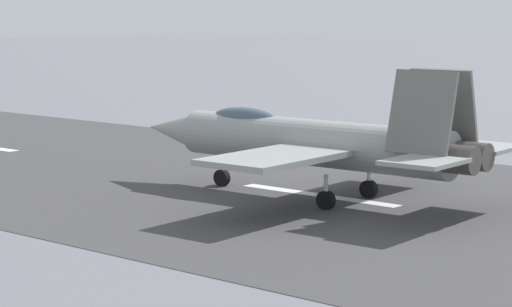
{
  "coord_description": "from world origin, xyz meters",
  "views": [
    {
      "loc": [
        -26.58,
        34.98,
        7.98
      ],
      "look_at": [
        -0.34,
        3.78,
        2.2
      ],
      "focal_mm": 72.37,
      "sensor_mm": 36.0,
      "label": 1
    }
  ],
  "objects": [
    {
      "name": "fighter_jet",
      "position": [
        -0.79,
        0.75,
        2.45
      ],
      "size": [
        17.4,
        13.79,
        5.65
      ],
      "color": "gray",
      "rests_on": "ground"
    },
    {
      "name": "ground_plane",
      "position": [
        0.0,
        0.0,
        0.0
      ],
      "size": [
        400.0,
        400.0,
        0.0
      ],
      "primitive_type": "plane",
      "color": "slate"
    },
    {
      "name": "marker_cone_mid",
      "position": [
        5.23,
        -12.61,
        0.28
      ],
      "size": [
        0.44,
        0.44,
        0.55
      ],
      "primitive_type": "cone",
      "color": "orange",
      "rests_on": "ground"
    },
    {
      "name": "runway_strip",
      "position": [
        -0.02,
        0.0,
        0.01
      ],
      "size": [
        240.0,
        26.0,
        0.02
      ],
      "color": "#3E3D3F",
      "rests_on": "ground"
    }
  ]
}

